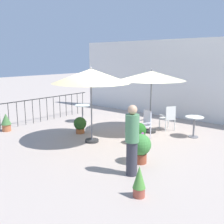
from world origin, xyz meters
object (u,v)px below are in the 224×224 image
Objects in this scene: patio_umbrella_1 at (151,76)px; potted_plant_3 at (6,122)px; potted_plant_4 at (139,132)px; patio_chair_1 at (144,122)px; standing_person at (132,140)px; potted_plant_1 at (80,124)px; patio_chair_0 at (169,117)px; potted_plant_2 at (140,147)px; cafe_table_0 at (194,123)px; cafe_table_1 at (82,110)px; patio_umbrella_0 at (91,76)px; potted_plant_0 at (139,181)px.

patio_umbrella_1 reaches higher than potted_plant_3.
potted_plant_4 is at bearing -72.35° from patio_umbrella_1.
patio_chair_1 is 3.05m from standing_person.
potted_plant_4 is at bearing 8.85° from potted_plant_1.
patio_chair_0 is 3.48m from potted_plant_2.
cafe_table_0 is at bearing 16.14° from patio_umbrella_1.
cafe_table_1 is 3.29m from patio_chair_1.
potted_plant_3 is at bearing -146.19° from potted_plant_1.
potted_plant_1 is (-2.09, -1.02, -0.21)m from patio_chair_1.
standing_person is at bearing -62.37° from patio_chair_1.
standing_person is at bearing -70.94° from potted_plant_2.
patio_umbrella_1 is at bearing 42.57° from potted_plant_1.
potted_plant_2 is 1.14× the size of potted_plant_4.
patio_chair_0 is 3.32m from potted_plant_1.
cafe_table_0 is 0.76× the size of patio_chair_1.
patio_umbrella_0 is at bearing -125.24° from patio_chair_1.
potted_plant_4 reaches higher than potted_plant_0.
patio_chair_1 is at bearing -4.48° from cafe_table_1.
potted_plant_3 is (-5.58, -0.63, -0.09)m from potted_plant_2.
potted_plant_0 is (0.82, -4.56, -0.17)m from cafe_table_0.
patio_chair_1 is (1.05, 1.48, -1.60)m from patio_umbrella_0.
patio_umbrella_0 is at bearing 148.52° from potted_plant_0.
patio_chair_1 is 1.22× the size of potted_plant_2.
patio_umbrella_1 reaches higher than cafe_table_1.
potted_plant_3 is at bearing -149.70° from patio_chair_1.
patio_umbrella_1 is 5.04m from potted_plant_0.
potted_plant_3 reaches higher than potted_plant_1.
patio_chair_0 is at bearing 106.68° from standing_person.
patio_umbrella_1 is 1.72m from patio_chair_0.
potted_plant_3 is (-3.38, -1.10, -1.78)m from patio_umbrella_0.
cafe_table_1 is 1.08× the size of potted_plant_4.
potted_plant_0 is at bearing -55.84° from potted_plant_4.
cafe_table_0 is at bearing 11.01° from cafe_table_1.
potted_plant_3 is 0.98× the size of potted_plant_4.
cafe_table_1 is at bearing 153.47° from potted_plant_2.
patio_umbrella_1 is at bearing 116.90° from potted_plant_2.
potted_plant_2 is (2.20, -0.47, -1.69)m from patio_umbrella_0.
cafe_table_0 is 1.13m from patio_chair_0.
standing_person is (0.12, -3.83, 0.36)m from cafe_table_0.
patio_chair_1 is (-0.19, -1.39, 0.01)m from patio_chair_0.
patio_chair_0 is at bearing 18.14° from cafe_table_1.
patio_chair_1 is 5.13m from potted_plant_3.
patio_chair_0 is at bearing 46.69° from potted_plant_1.
patio_umbrella_1 is at bearing 105.64° from patio_chair_1.
cafe_table_0 is 1.21× the size of potted_plant_1.
patio_umbrella_1 is 2.21m from potted_plant_4.
patio_umbrella_1 is 3.61× the size of potted_plant_3.
potted_plant_3 is 5.86m from standing_person.
patio_umbrella_0 is 2.36m from patio_umbrella_1.
patio_umbrella_0 is at bearing 153.86° from standing_person.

